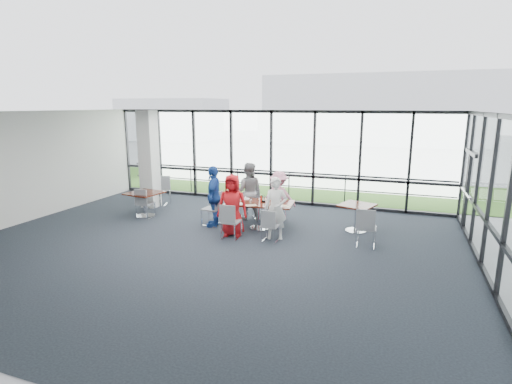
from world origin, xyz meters
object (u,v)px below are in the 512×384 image
(chair_main_fl, at_px, (250,204))
(chair_main_end, at_px, (212,209))
(side_table_left, at_px, (145,196))
(diner_end, at_px, (214,196))
(chair_main_nl, at_px, (231,221))
(chair_spare_r, at_px, (366,228))
(chair_spare_lb, at_px, (159,191))
(side_table_right, at_px, (357,209))
(chair_main_nr, at_px, (270,226))
(chair_spare_la, at_px, (145,204))
(main_table, at_px, (260,207))
(chair_main_fr, at_px, (279,208))
(diner_far_left, at_px, (248,191))
(diner_near_left, at_px, (232,205))
(diner_far_right, at_px, (279,197))
(diner_near_right, at_px, (276,208))
(structural_column, at_px, (149,159))

(chair_main_fl, bearing_deg, chair_main_end, 43.35)
(side_table_left, relative_size, diner_end, 0.62)
(chair_main_nl, distance_m, chair_spare_r, 3.35)
(chair_main_end, bearing_deg, chair_spare_lb, -113.78)
(side_table_right, bearing_deg, chair_spare_r, -72.87)
(chair_main_nr, bearing_deg, diner_end, 160.30)
(diner_end, height_order, chair_spare_la, diner_end)
(chair_main_fl, bearing_deg, main_table, 113.50)
(chair_main_fr, bearing_deg, chair_spare_r, 153.04)
(diner_far_left, bearing_deg, chair_main_end, 37.86)
(diner_near_left, distance_m, diner_far_right, 1.78)
(chair_main_nr, height_order, chair_main_fr, chair_main_nr)
(diner_far_left, xyz_separation_m, chair_main_fr, (0.91, 0.11, -0.45))
(diner_far_left, relative_size, diner_far_right, 1.14)
(chair_spare_r, bearing_deg, diner_near_right, -178.89)
(main_table, xyz_separation_m, side_table_right, (2.54, 0.66, 0.01))
(side_table_right, bearing_deg, structural_column, 176.36)
(side_table_right, distance_m, chair_spare_lb, 6.68)
(diner_near_right, xyz_separation_m, chair_spare_lb, (-4.77, 1.97, -0.32))
(chair_main_fl, bearing_deg, diner_end, 48.14)
(chair_main_nr, bearing_deg, chair_main_end, 160.08)
(diner_near_right, height_order, diner_end, diner_end)
(side_table_right, bearing_deg, diner_end, -167.52)
(chair_main_end, bearing_deg, chair_spare_r, 89.87)
(side_table_left, bearing_deg, diner_far_right, 11.49)
(side_table_right, height_order, chair_main_nl, chair_main_nl)
(chair_spare_r, bearing_deg, diner_end, 172.69)
(main_table, height_order, chair_main_fl, chair_main_fl)
(chair_main_end, bearing_deg, main_table, 100.43)
(chair_spare_r, bearing_deg, diner_near_left, -178.19)
(structural_column, distance_m, chair_spare_la, 1.84)
(diner_near_right, height_order, diner_far_right, diner_near_right)
(diner_far_left, bearing_deg, chair_spare_lb, -21.30)
(diner_far_right, distance_m, chair_main_fr, 0.36)
(side_table_left, bearing_deg, chair_spare_la, -52.10)
(side_table_right, height_order, diner_near_right, diner_near_right)
(structural_column, bearing_deg, chair_main_nl, -28.77)
(diner_end, relative_size, chair_spare_lb, 1.78)
(side_table_right, height_order, chair_spare_la, chair_spare_la)
(chair_main_fr, relative_size, chair_spare_la, 0.90)
(chair_main_end, bearing_deg, structural_column, -108.75)
(side_table_left, relative_size, chair_main_fl, 1.26)
(diner_far_left, relative_size, diner_end, 0.99)
(main_table, relative_size, diner_far_left, 1.12)
(main_table, height_order, diner_end, diner_end)
(chair_main_nl, distance_m, chair_main_fl, 1.96)
(diner_near_right, bearing_deg, diner_near_left, 169.65)
(diner_near_right, height_order, chair_main_end, diner_near_right)
(diner_far_left, relative_size, chair_main_fr, 2.11)
(main_table, relative_size, diner_near_right, 1.20)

